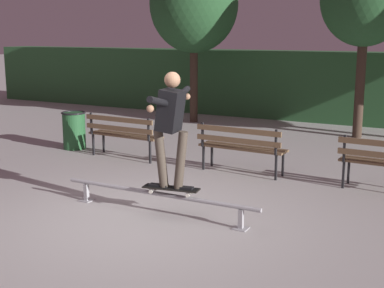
# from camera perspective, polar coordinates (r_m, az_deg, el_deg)

# --- Properties ---
(ground_plane) EXTENTS (90.00, 90.00, 0.00)m
(ground_plane) POSITION_cam_1_polar(r_m,az_deg,el_deg) (7.31, -4.75, -7.96)
(ground_plane) COLOR #ADAAA8
(hedge_backdrop) EXTENTS (24.00, 1.20, 1.94)m
(hedge_backdrop) POSITION_cam_1_polar(r_m,az_deg,el_deg) (15.69, 14.27, 5.92)
(hedge_backdrop) COLOR #2D5B33
(hedge_backdrop) RESTS_ON ground
(grind_rail) EXTENTS (3.04, 0.18, 0.32)m
(grind_rail) POSITION_cam_1_polar(r_m,az_deg,el_deg) (7.44, -3.67, -5.55)
(grind_rail) COLOR #9E9EA3
(grind_rail) RESTS_ON ground
(skateboard) EXTENTS (0.80, 0.32, 0.09)m
(skateboard) POSITION_cam_1_polar(r_m,az_deg,el_deg) (7.29, -2.23, -4.73)
(skateboard) COLOR black
(skateboard) RESTS_ON grind_rail
(skateboarder) EXTENTS (0.63, 1.39, 1.56)m
(skateboarder) POSITION_cam_1_polar(r_m,az_deg,el_deg) (7.08, -2.27, 2.55)
(skateboarder) COLOR black
(skateboarder) RESTS_ON skateboard
(park_bench_leftmost) EXTENTS (1.62, 0.48, 0.88)m
(park_bench_leftmost) POSITION_cam_1_polar(r_m,az_deg,el_deg) (10.70, -7.33, 1.29)
(park_bench_leftmost) COLOR black
(park_bench_leftmost) RESTS_ON ground
(park_bench_left_center) EXTENTS (1.62, 0.48, 0.88)m
(park_bench_left_center) POSITION_cam_1_polar(r_m,az_deg,el_deg) (9.48, 5.17, -0.01)
(park_bench_left_center) COLOR black
(park_bench_left_center) RESTS_ON ground
(tree_far_left) EXTENTS (2.39, 2.39, 4.53)m
(tree_far_left) POSITION_cam_1_polar(r_m,az_deg,el_deg) (14.95, 0.20, 14.58)
(tree_far_left) COLOR #3D2D23
(tree_far_left) RESTS_ON ground
(trash_can) EXTENTS (0.52, 0.52, 0.80)m
(trash_can) POSITION_cam_1_polar(r_m,az_deg,el_deg) (11.82, -12.37, 1.49)
(trash_can) COLOR #23562D
(trash_can) RESTS_ON ground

